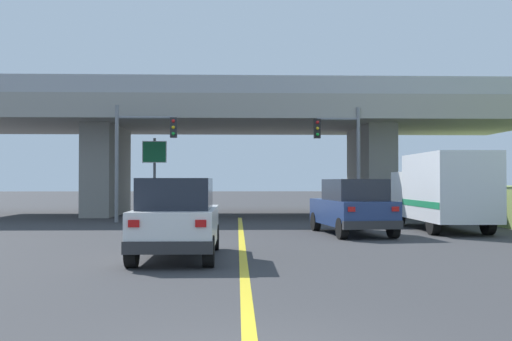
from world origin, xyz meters
TOP-DOWN VIEW (x-y plane):
  - ground at (0.00, 28.54)m, footprint 160.00×160.00m
  - overpass_bridge at (0.00, 28.54)m, footprint 33.65×10.65m
  - lane_divider_stripe at (0.00, 12.84)m, footprint 0.20×25.69m
  - suv_lead at (-1.66, 8.96)m, footprint 1.99×4.50m
  - suv_crossing at (4.06, 15.50)m, footprint 2.57×4.89m
  - box_truck at (7.94, 17.12)m, footprint 2.33×6.70m
  - traffic_signal_nearside at (5.13, 23.17)m, footprint 2.30×0.36m
  - traffic_signal_farside at (-4.89, 22.27)m, footprint 2.93×0.36m
  - highway_sign at (-4.61, 26.18)m, footprint 1.31×0.17m

SIDE VIEW (x-z plane):
  - ground at x=0.00m, z-range 0.00..0.00m
  - lane_divider_stripe at x=0.00m, z-range 0.00..0.01m
  - suv_lead at x=-1.66m, z-range 0.00..2.02m
  - suv_crossing at x=4.06m, z-range 0.01..2.03m
  - box_truck at x=7.94m, z-range 0.08..3.10m
  - highway_sign at x=-4.61m, z-range 0.93..5.20m
  - traffic_signal_nearside at x=5.13m, z-range 0.75..6.34m
  - traffic_signal_farside at x=-4.89m, z-range 0.78..6.34m
  - overpass_bridge at x=0.00m, z-range 1.53..8.73m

